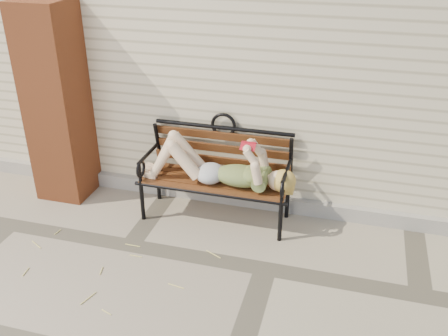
% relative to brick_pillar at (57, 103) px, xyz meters
% --- Properties ---
extents(ground, '(80.00, 80.00, 0.00)m').
position_rel_brick_pillar_xyz_m(ground, '(2.30, -0.75, -1.00)').
color(ground, gray).
rests_on(ground, ground).
extents(house_wall, '(8.00, 4.00, 3.00)m').
position_rel_brick_pillar_xyz_m(house_wall, '(2.30, 2.25, 0.50)').
color(house_wall, beige).
rests_on(house_wall, ground).
extents(foundation_strip, '(8.00, 0.10, 0.15)m').
position_rel_brick_pillar_xyz_m(foundation_strip, '(2.30, 0.22, -0.93)').
color(foundation_strip, '#A19C91').
rests_on(foundation_strip, ground).
extents(brick_pillar, '(0.50, 0.50, 2.00)m').
position_rel_brick_pillar_xyz_m(brick_pillar, '(0.00, 0.00, 0.00)').
color(brick_pillar, '#944421').
rests_on(brick_pillar, ground).
extents(garden_bench, '(1.53, 0.61, 0.99)m').
position_rel_brick_pillar_xyz_m(garden_bench, '(1.66, -0.01, -0.44)').
color(garden_bench, black).
rests_on(garden_bench, ground).
extents(reading_woman, '(1.45, 0.33, 0.46)m').
position_rel_brick_pillar_xyz_m(reading_woman, '(1.68, -0.13, -0.41)').
color(reading_woman, '#092F43').
rests_on(reading_woman, ground).
extents(straw_scatter, '(2.64, 1.62, 0.01)m').
position_rel_brick_pillar_xyz_m(straw_scatter, '(0.40, -1.51, -0.99)').
color(straw_scatter, '#DACA6A').
rests_on(straw_scatter, ground).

